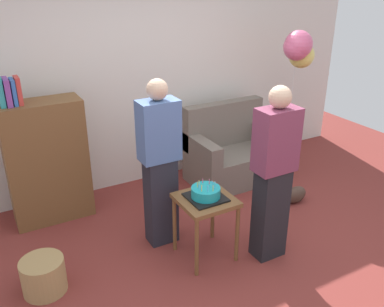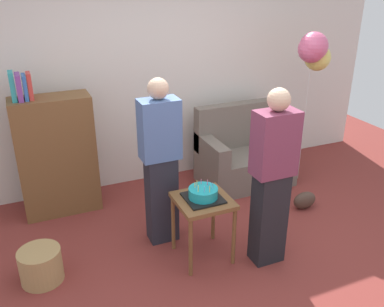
{
  "view_description": "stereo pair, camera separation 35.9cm",
  "coord_description": "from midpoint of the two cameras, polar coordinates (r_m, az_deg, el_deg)",
  "views": [
    {
      "loc": [
        -1.92,
        -2.52,
        2.47
      ],
      "look_at": [
        -0.23,
        0.5,
        0.95
      ],
      "focal_mm": 39.2,
      "sensor_mm": 36.0,
      "label": 1
    },
    {
      "loc": [
        -1.59,
        -2.68,
        2.47
      ],
      "look_at": [
        -0.23,
        0.5,
        0.95
      ],
      "focal_mm": 39.2,
      "sensor_mm": 36.0,
      "label": 2
    }
  ],
  "objects": [
    {
      "name": "ground_plane",
      "position": [
        4.0,
        8.75,
        -14.83
      ],
      "size": [
        8.0,
        8.0,
        0.0
      ],
      "primitive_type": "plane",
      "color": "maroon"
    },
    {
      "name": "wall_back",
      "position": [
        5.1,
        -2.52,
        10.99
      ],
      "size": [
        6.0,
        0.1,
        2.7
      ],
      "primitive_type": "cube",
      "color": "silver",
      "rests_on": "ground_plane"
    },
    {
      "name": "couch",
      "position": [
        5.29,
        8.91,
        -0.34
      ],
      "size": [
        1.1,
        0.7,
        0.96
      ],
      "color": "#6B6056",
      "rests_on": "ground_plane"
    },
    {
      "name": "bookshelf",
      "position": [
        4.63,
        -15.91,
        -0.2
      ],
      "size": [
        0.8,
        0.36,
        1.59
      ],
      "color": "brown",
      "rests_on": "ground_plane"
    },
    {
      "name": "side_table",
      "position": [
        3.78,
        4.25,
        -7.47
      ],
      "size": [
        0.48,
        0.48,
        0.61
      ],
      "color": "brown",
      "rests_on": "ground_plane"
    },
    {
      "name": "birthday_cake",
      "position": [
        3.71,
        4.31,
        -5.56
      ],
      "size": [
        0.32,
        0.32,
        0.17
      ],
      "color": "black",
      "rests_on": "side_table"
    },
    {
      "name": "person_blowing_candles",
      "position": [
        3.88,
        -1.68,
        -1.29
      ],
      "size": [
        0.36,
        0.22,
        1.63
      ],
      "rotation": [
        0.0,
        0.0,
        0.15
      ],
      "color": "#23232D",
      "rests_on": "ground_plane"
    },
    {
      "name": "person_holding_cake",
      "position": [
        3.68,
        13.61,
        -3.43
      ],
      "size": [
        0.36,
        0.22,
        1.63
      ],
      "rotation": [
        0.0,
        0.0,
        2.79
      ],
      "color": "black",
      "rests_on": "ground_plane"
    },
    {
      "name": "wicker_basket",
      "position": [
        3.87,
        -17.34,
        -14.42
      ],
      "size": [
        0.36,
        0.36,
        0.3
      ],
      "primitive_type": "cylinder",
      "color": "#A88451",
      "rests_on": "ground_plane"
    },
    {
      "name": "handbag",
      "position": [
        4.94,
        17.11,
        -6.15
      ],
      "size": [
        0.28,
        0.14,
        0.2
      ],
      "primitive_type": "ellipsoid",
      "color": "#473328",
      "rests_on": "ground_plane"
    },
    {
      "name": "balloon_bunch",
      "position": [
        5.08,
        18.26,
        13.19
      ],
      "size": [
        0.45,
        0.43,
        1.86
      ],
      "color": "silver",
      "rests_on": "ground_plane"
    }
  ]
}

